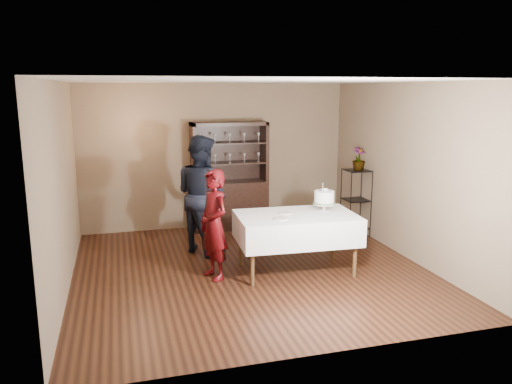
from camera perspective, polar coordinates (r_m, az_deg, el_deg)
floor at (r=7.40m, az=-0.66°, el=-8.81°), size 5.00×5.00×0.00m
ceiling at (r=6.93m, az=-0.71°, el=12.57°), size 5.00×5.00×0.00m
back_wall at (r=9.45m, az=-4.60°, el=4.11°), size 5.00×0.02×2.70m
wall_left at (r=6.85m, az=-21.32°, el=0.42°), size 0.02×5.00×2.70m
wall_right at (r=8.05m, az=16.79°, el=2.31°), size 0.02×5.00×2.70m
china_hutch at (r=9.37m, az=-3.04°, el=-0.19°), size 1.40×0.48×2.00m
plant_etagere at (r=9.10m, az=11.34°, el=-0.86°), size 0.42×0.42×1.20m
cake_table at (r=7.16m, az=4.63°, el=-4.12°), size 1.74×1.12×0.85m
woman at (r=6.88m, az=-4.84°, el=-3.74°), size 0.53×0.65×1.54m
man at (r=7.99m, az=-6.23°, el=-0.25°), size 1.10×1.16×1.90m
cake at (r=7.37m, az=7.80°, el=-0.70°), size 0.36×0.36×0.45m
plate_near at (r=6.86m, az=2.86°, el=-3.03°), size 0.24×0.24×0.01m
plate_far at (r=7.17m, az=3.35°, el=-2.38°), size 0.25×0.25×0.01m
potted_plant at (r=8.93m, az=11.67°, el=3.73°), size 0.26×0.26×0.41m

